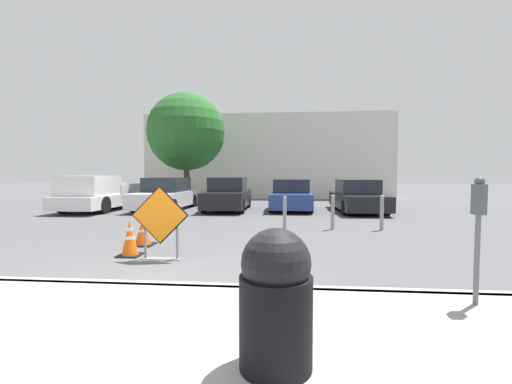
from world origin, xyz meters
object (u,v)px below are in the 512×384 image
Objects in this scene: parked_car_fourth at (357,197)px; bollard_third at (382,212)px; traffic_cone_second at (143,231)px; parked_car_nearest at (166,195)px; parked_car_second at (228,195)px; traffic_cone_nearest at (130,238)px; road_closed_sign at (160,221)px; bollard_second at (333,211)px; pickup_truck at (100,195)px; parked_car_third at (291,196)px; bollard_nearest at (285,212)px; parking_meter at (478,218)px; trash_bin at (276,298)px.

bollard_third is at bearing 84.82° from parked_car_fourth.
traffic_cone_second is 8.30m from parked_car_nearest.
bollard_third is (5.56, -5.24, -0.14)m from parked_car_second.
road_closed_sign is at bearing -20.10° from traffic_cone_nearest.
parked_car_fourth is 4.31× the size of bollard_second.
bollard_second is at bearing 155.36° from pickup_truck.
parked_car_third is 5.65m from bollard_nearest.
parked_car_fourth is (6.54, 7.86, 0.33)m from traffic_cone_second.
parking_meter is at bearing -69.88° from bollard_nearest.
bollard_second is (3.85, 4.01, -0.21)m from road_closed_sign.
parked_car_fourth is 5.17m from bollard_third.
bollard_second is (7.06, -5.27, -0.13)m from parked_car_nearest.
traffic_cone_nearest is 7.11m from bollard_third.
parked_car_second is (0.65, 7.94, 0.37)m from traffic_cone_second.
parked_car_nearest reaches higher than bollard_nearest.
traffic_cone_second is 0.64× the size of bollard_second.
traffic_cone_nearest is 9.34m from parked_car_nearest.
pickup_truck is at bearing 151.52° from bollard_nearest.
bollard_nearest is 2.89m from bollard_third.
parked_car_nearest reaches higher than bollard_second.
parked_car_second reaches higher than road_closed_sign.
parked_car_nearest is (-2.46, 9.00, 0.32)m from traffic_cone_nearest.
bollard_third reaches higher than bollard_nearest.
pickup_truck reaches higher than parked_car_third.
trash_bin is at bearing -100.73° from bollard_second.
bollard_third is at bearing 31.72° from traffic_cone_nearest.
bollard_nearest is at bearing 110.12° from parking_meter.
traffic_cone_second is 0.67× the size of bollard_nearest.
bollard_third is at bearing 23.48° from traffic_cone_second.
parked_car_second is at bearing 85.30° from traffic_cone_second.
parked_car_nearest is (2.95, 0.62, -0.03)m from pickup_truck.
pickup_truck is at bearing 125.50° from traffic_cone_second.
bollard_third is at bearing 0.00° from bollard_second.
parked_car_second is 13.28m from trash_bin.
traffic_cone_second is at bearing 107.92° from parked_car_nearest.
parked_car_third reaches higher than traffic_cone_second.
parked_car_second is 0.91× the size of parked_car_fourth.
parking_meter is at bearing -25.52° from road_closed_sign.
parked_car_nearest is at bearing 105.29° from traffic_cone_nearest.
parked_car_fourth is at bearing 58.06° from bollard_nearest.
parking_meter reaches higher than pickup_truck.
parked_car_nearest is (-2.29, 7.97, 0.36)m from traffic_cone_second.
traffic_cone_second is at bearing 122.97° from trash_bin.
bollard_second is (-1.77, -5.16, -0.10)m from parked_car_fourth.
traffic_cone_second is at bearing -156.52° from bollard_third.
bollard_nearest is 6.69m from parking_meter.
traffic_cone_second is 0.61× the size of trash_bin.
parked_car_third is at bearing 87.22° from bollard_nearest.
traffic_cone_nearest is (-0.75, 0.28, -0.41)m from road_closed_sign.
parked_car_third is (2.68, 9.66, -0.12)m from road_closed_sign.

